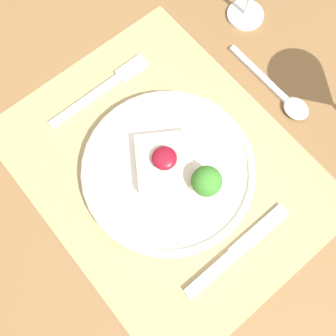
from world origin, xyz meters
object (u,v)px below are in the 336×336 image
at_px(dinner_plate, 169,170).
at_px(spoon, 284,97).
at_px(knife, 231,256).
at_px(fork, 106,87).

bearing_deg(dinner_plate, spoon, 84.50).
bearing_deg(dinner_plate, knife, -4.98).
bearing_deg(fork, dinner_plate, -5.81).
xyz_separation_m(dinner_plate, spoon, (0.02, 0.22, -0.01)).
xyz_separation_m(knife, spoon, (-0.13, 0.24, -0.00)).
distance_m(dinner_plate, fork, 0.18).
distance_m(fork, spoon, 0.29).
bearing_deg(fork, knife, -5.96).
bearing_deg(fork, spoon, 45.27).
bearing_deg(knife, dinner_plate, 173.63).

